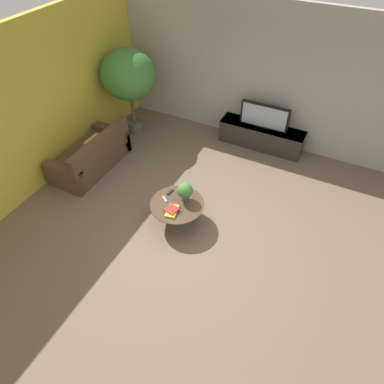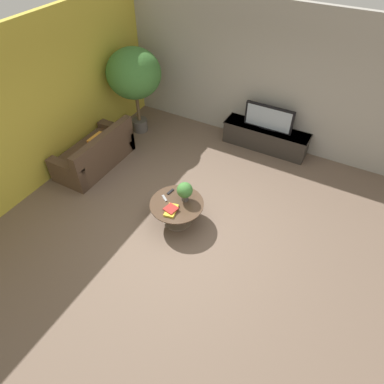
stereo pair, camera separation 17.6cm
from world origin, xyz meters
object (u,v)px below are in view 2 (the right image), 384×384
(media_console, at_px, (265,138))
(couch_by_wall, at_px, (95,154))
(potted_palm_tall, at_px, (134,75))
(coffee_table, at_px, (177,209))
(television, at_px, (269,118))
(potted_plant_tabletop, at_px, (185,191))

(media_console, height_order, couch_by_wall, couch_by_wall)
(media_console, bearing_deg, potted_palm_tall, -165.20)
(coffee_table, height_order, couch_by_wall, couch_by_wall)
(television, bearing_deg, media_console, 90.00)
(television, bearing_deg, potted_palm_tall, -165.23)
(coffee_table, bearing_deg, television, 78.43)
(media_console, relative_size, television, 1.79)
(coffee_table, xyz_separation_m, potted_palm_tall, (-2.32, 2.14, 1.10))
(potted_palm_tall, bearing_deg, media_console, 14.80)
(potted_palm_tall, bearing_deg, potted_plant_tabletop, -39.65)
(television, bearing_deg, couch_by_wall, -141.52)
(media_console, bearing_deg, coffee_table, -101.56)
(media_console, relative_size, coffee_table, 2.02)
(potted_palm_tall, height_order, potted_plant_tabletop, potted_palm_tall)
(media_console, xyz_separation_m, coffee_table, (-0.59, -2.91, 0.04))
(potted_palm_tall, distance_m, potted_plant_tabletop, 3.20)
(couch_by_wall, height_order, potted_palm_tall, potted_palm_tall)
(television, distance_m, couch_by_wall, 3.79)
(media_console, distance_m, potted_palm_tall, 3.22)
(media_console, relative_size, potted_palm_tall, 0.96)
(potted_palm_tall, relative_size, potted_plant_tabletop, 5.38)
(coffee_table, bearing_deg, couch_by_wall, 166.37)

